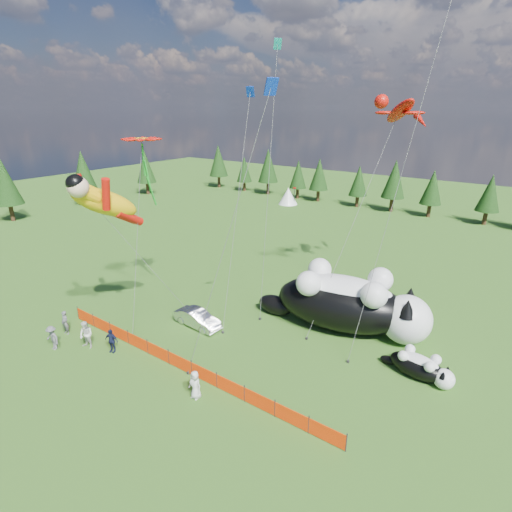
% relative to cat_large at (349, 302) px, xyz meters
% --- Properties ---
extents(ground, '(160.00, 160.00, 0.00)m').
position_rel_cat_large_xyz_m(ground, '(-6.54, -7.60, -2.21)').
color(ground, '#113D0B').
rests_on(ground, ground).
extents(safety_fence, '(22.06, 0.06, 1.10)m').
position_rel_cat_large_xyz_m(safety_fence, '(-6.54, -10.60, -1.71)').
color(safety_fence, '#262626').
rests_on(safety_fence, ground).
extents(tree_line, '(90.00, 4.00, 8.00)m').
position_rel_cat_large_xyz_m(tree_line, '(-6.54, 37.40, 1.79)').
color(tree_line, black).
rests_on(tree_line, ground).
extents(festival_tents, '(50.00, 3.20, 2.80)m').
position_rel_cat_large_xyz_m(festival_tents, '(4.46, 32.40, -0.81)').
color(festival_tents, white).
rests_on(festival_tents, ground).
extents(cat_large, '(12.80, 6.21, 4.65)m').
position_rel_cat_large_xyz_m(cat_large, '(0.00, 0.00, 0.00)').
color(cat_large, black).
rests_on(cat_large, ground).
extents(cat_small, '(4.52, 2.06, 1.64)m').
position_rel_cat_large_xyz_m(cat_small, '(5.84, -2.78, -1.43)').
color(cat_small, black).
rests_on(cat_small, ground).
extents(car, '(3.92, 1.53, 1.27)m').
position_rel_cat_large_xyz_m(car, '(-9.29, -6.07, -1.57)').
color(car, silver).
rests_on(car, ground).
extents(spectator_a, '(0.65, 0.44, 1.77)m').
position_rel_cat_large_xyz_m(spectator_a, '(-16.33, -12.32, -1.32)').
color(spectator_a, '#5D5D62').
rests_on(spectator_a, ground).
extents(spectator_b, '(1.04, 0.72, 1.97)m').
position_rel_cat_large_xyz_m(spectator_b, '(-13.44, -12.50, -1.22)').
color(spectator_b, silver).
rests_on(spectator_b, ground).
extents(spectator_c, '(1.09, 0.77, 1.68)m').
position_rel_cat_large_xyz_m(spectator_c, '(-11.66, -11.83, -1.37)').
color(spectator_c, '#161B3C').
rests_on(spectator_c, ground).
extents(spectator_d, '(1.16, 0.66, 1.74)m').
position_rel_cat_large_xyz_m(spectator_d, '(-15.15, -13.93, -1.34)').
color(spectator_d, '#5D5D62').
rests_on(spectator_d, ground).
extents(spectator_e, '(0.85, 0.56, 1.72)m').
position_rel_cat_large_xyz_m(spectator_e, '(-3.98, -11.92, -1.35)').
color(spectator_e, silver).
rests_on(spectator_e, ground).
extents(superhero_kite, '(5.70, 7.84, 12.63)m').
position_rel_cat_large_xyz_m(superhero_kite, '(-13.10, -9.96, 7.44)').
color(superhero_kite, '#E6B00C').
rests_on(superhero_kite, ground).
extents(gecko_kite, '(6.40, 13.25, 17.87)m').
position_rel_cat_large_xyz_m(gecko_kite, '(0.03, 6.60, 12.89)').
color(gecko_kite, red).
rests_on(gecko_kite, ground).
extents(flower_kite, '(3.16, 5.36, 13.81)m').
position_rel_cat_large_xyz_m(flower_kite, '(-13.18, -6.48, 10.97)').
color(flower_kite, red).
rests_on(flower_kite, ground).
extents(diamond_kite_a, '(1.75, 5.43, 17.40)m').
position_rel_cat_large_xyz_m(diamond_kite_a, '(-8.21, -0.93, 13.35)').
color(diamond_kite_a, '#0B2FAD').
rests_on(diamond_kite_a, ground).
extents(diamond_kite_b, '(2.39, 6.95, 23.56)m').
position_rel_cat_large_xyz_m(diamond_kite_b, '(3.42, 2.22, 18.70)').
color(diamond_kite_b, '#0C9689').
rests_on(diamond_kite_b, ground).
extents(diamond_kite_c, '(4.53, 3.30, 17.33)m').
position_rel_cat_large_xyz_m(diamond_kite_c, '(-1.89, -8.08, 13.46)').
color(diamond_kite_c, '#0B2FAD').
rests_on(diamond_kite_c, ground).
extents(diamond_kite_d, '(2.60, 5.65, 20.70)m').
position_rel_cat_large_xyz_m(diamond_kite_d, '(-8.00, 2.25, 16.42)').
color(diamond_kite_d, '#0C9689').
rests_on(diamond_kite_d, ground).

